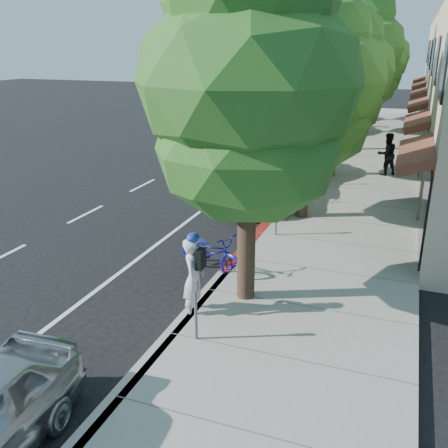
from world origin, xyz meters
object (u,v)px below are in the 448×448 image
at_px(street_tree_4, 366,64).
at_px(dark_sedan, 282,160).
at_px(street_tree_5, 374,58).
at_px(silver_suv, 261,182).
at_px(dark_suv_far, 348,111).
at_px(bicycle, 211,252).
at_px(street_tree_2, 337,73).
at_px(cyclist, 194,278).
at_px(white_pickup, 327,121).
at_px(street_tree_1, 308,83).
at_px(street_tree_0, 249,88).
at_px(street_tree_3, 356,49).
at_px(pedestrian, 387,154).

height_order(street_tree_4, dark_sedan, street_tree_4).
xyz_separation_m(street_tree_5, silver_suv, (-1.84, -22.50, -3.84)).
bearing_deg(dark_suv_far, bicycle, -87.46).
relative_size(street_tree_2, dark_sedan, 1.42).
distance_m(street_tree_5, bicycle, 29.14).
relative_size(street_tree_4, cyclist, 4.04).
height_order(cyclist, white_pickup, cyclist).
distance_m(bicycle, dark_sedan, 9.86).
height_order(dark_sedan, dark_suv_far, dark_sedan).
distance_m(street_tree_1, street_tree_2, 6.00).
height_order(street_tree_2, dark_sedan, street_tree_2).
xyz_separation_m(street_tree_1, street_tree_4, (-0.00, 18.00, -0.03)).
bearing_deg(dark_sedan, bicycle, -89.75).
xyz_separation_m(cyclist, dark_suv_far, (-0.67, 30.55, -0.12)).
bearing_deg(street_tree_4, dark_sedan, -98.39).
relative_size(bicycle, dark_suv_far, 0.47).
bearing_deg(street_tree_1, bicycle, -105.04).
relative_size(street_tree_0, bicycle, 3.52).
bearing_deg(street_tree_5, bicycle, -92.58).
distance_m(street_tree_5, dark_sedan, 19.46).
height_order(street_tree_3, dark_sedan, street_tree_3).
relative_size(cyclist, dark_suv_far, 0.39).
relative_size(street_tree_5, silver_suv, 1.43).
bearing_deg(street_tree_4, street_tree_0, -90.00).
bearing_deg(street_tree_4, dark_suv_far, 105.11).
relative_size(street_tree_0, street_tree_5, 1.00).
bearing_deg(street_tree_3, silver_suv, -99.94).
xyz_separation_m(street_tree_0, street_tree_3, (-0.00, 18.00, 0.56)).
bearing_deg(dark_suv_far, street_tree_5, 19.01).
xyz_separation_m(street_tree_2, street_tree_5, (-0.00, 18.00, 0.15)).
distance_m(street_tree_2, street_tree_5, 18.00).
bearing_deg(street_tree_5, street_tree_2, -90.00).
bearing_deg(dark_suv_far, dark_sedan, -89.15).
bearing_deg(street_tree_3, dark_sedan, -105.31).
xyz_separation_m(bicycle, pedestrian, (3.56, 11.61, 0.50)).
relative_size(dark_sedan, white_pickup, 0.84).
distance_m(street_tree_3, silver_suv, 11.59).
xyz_separation_m(street_tree_0, dark_suv_far, (-1.50, 29.55, -3.94)).
bearing_deg(street_tree_1, street_tree_3, 90.00).
height_order(street_tree_0, street_tree_4, street_tree_0).
relative_size(street_tree_4, street_tree_5, 0.96).
bearing_deg(street_tree_3, cyclist, -92.49).
bearing_deg(silver_suv, pedestrian, 48.15).
bearing_deg(bicycle, dark_suv_far, 24.42).
height_order(silver_suv, white_pickup, white_pickup).
bearing_deg(street_tree_1, street_tree_0, -90.00).
bearing_deg(street_tree_1, white_pickup, 96.61).
xyz_separation_m(street_tree_2, street_tree_4, (-0.00, 12.00, -0.04)).
height_order(cyclist, dark_suv_far, cyclist).
relative_size(street_tree_0, street_tree_3, 0.90).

